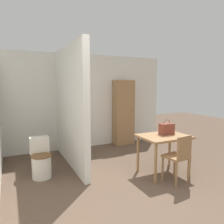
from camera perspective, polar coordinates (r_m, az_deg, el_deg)
ground_plane at (r=3.27m, az=12.73°, el=-24.53°), size 16.00×16.00×0.00m
wall_back at (r=5.96m, az=-8.17°, el=2.71°), size 4.91×0.12×2.50m
partition_wall at (r=4.68m, az=-10.89°, el=1.44°), size 0.12×2.21×2.50m
dining_table at (r=4.31m, az=13.36°, el=-7.30°), size 0.91×0.69×0.75m
wooden_chair at (r=4.00m, az=17.00°, el=-11.01°), size 0.42×0.42×0.86m
toilet at (r=4.36m, az=-18.07°, el=-11.91°), size 0.37×0.52×0.72m
handbag at (r=4.37m, az=14.08°, el=-4.27°), size 0.27×0.16×0.29m
wooden_cabinet at (r=6.22m, az=3.02°, el=-0.17°), size 0.55×0.35×1.82m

